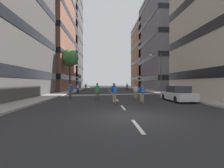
{
  "coord_description": "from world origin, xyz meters",
  "views": [
    {
      "loc": [
        -1.43,
        -8.62,
        1.84
      ],
      "look_at": [
        0.0,
        18.5,
        1.61
      ],
      "focal_mm": 25.41,
      "sensor_mm": 36.0,
      "label": 1
    }
  ],
  "objects_px": {
    "skater_6": "(142,92)",
    "skater_8": "(86,86)",
    "streetlamp_right": "(159,69)",
    "skater_3": "(70,90)",
    "skater_7": "(114,92)",
    "skater_0": "(98,89)",
    "skater_1": "(127,86)",
    "skater_4": "(114,89)",
    "skater_10": "(97,91)",
    "skater_5": "(136,90)",
    "skater_2": "(136,87)",
    "skater_9": "(78,88)",
    "street_tree_near": "(70,58)",
    "parked_car_near": "(178,94)"
  },
  "relations": [
    {
      "from": "skater_0",
      "to": "skater_3",
      "type": "height_order",
      "value": "same"
    },
    {
      "from": "skater_2",
      "to": "skater_9",
      "type": "relative_size",
      "value": 1.0
    },
    {
      "from": "streetlamp_right",
      "to": "skater_8",
      "type": "distance_m",
      "value": 19.12
    },
    {
      "from": "skater_4",
      "to": "skater_6",
      "type": "height_order",
      "value": "same"
    },
    {
      "from": "parked_car_near",
      "to": "skater_4",
      "type": "bearing_deg",
      "value": 131.05
    },
    {
      "from": "skater_4",
      "to": "skater_10",
      "type": "bearing_deg",
      "value": -111.68
    },
    {
      "from": "skater_3",
      "to": "skater_4",
      "type": "relative_size",
      "value": 1.0
    },
    {
      "from": "skater_8",
      "to": "skater_4",
      "type": "bearing_deg",
      "value": -71.02
    },
    {
      "from": "skater_7",
      "to": "skater_8",
      "type": "xyz_separation_m",
      "value": [
        -5.38,
        24.59,
        0.0
      ]
    },
    {
      "from": "skater_8",
      "to": "skater_10",
      "type": "bearing_deg",
      "value": -80.46
    },
    {
      "from": "skater_1",
      "to": "skater_0",
      "type": "bearing_deg",
      "value": -111.64
    },
    {
      "from": "skater_0",
      "to": "skater_7",
      "type": "distance_m",
      "value": 6.95
    },
    {
      "from": "skater_3",
      "to": "skater_10",
      "type": "bearing_deg",
      "value": -20.28
    },
    {
      "from": "parked_car_near",
      "to": "skater_0",
      "type": "height_order",
      "value": "skater_0"
    },
    {
      "from": "skater_2",
      "to": "skater_0",
      "type": "bearing_deg",
      "value": -126.62
    },
    {
      "from": "skater_9",
      "to": "streetlamp_right",
      "type": "bearing_deg",
      "value": 0.07
    },
    {
      "from": "streetlamp_right",
      "to": "skater_8",
      "type": "height_order",
      "value": "streetlamp_right"
    },
    {
      "from": "parked_car_near",
      "to": "skater_9",
      "type": "distance_m",
      "value": 15.6
    },
    {
      "from": "skater_0",
      "to": "skater_6",
      "type": "relative_size",
      "value": 1.0
    },
    {
      "from": "skater_0",
      "to": "street_tree_near",
      "type": "bearing_deg",
      "value": 117.16
    },
    {
      "from": "skater_10",
      "to": "skater_7",
      "type": "bearing_deg",
      "value": -56.63
    },
    {
      "from": "skater_2",
      "to": "skater_1",
      "type": "bearing_deg",
      "value": 96.96
    },
    {
      "from": "parked_car_near",
      "to": "street_tree_near",
      "type": "height_order",
      "value": "street_tree_near"
    },
    {
      "from": "skater_4",
      "to": "skater_5",
      "type": "bearing_deg",
      "value": -64.72
    },
    {
      "from": "streetlamp_right",
      "to": "skater_5",
      "type": "height_order",
      "value": "streetlamp_right"
    },
    {
      "from": "street_tree_near",
      "to": "skater_0",
      "type": "bearing_deg",
      "value": -62.84
    },
    {
      "from": "skater_10",
      "to": "skater_3",
      "type": "bearing_deg",
      "value": 159.72
    },
    {
      "from": "skater_1",
      "to": "skater_2",
      "type": "distance_m",
      "value": 6.45
    },
    {
      "from": "skater_6",
      "to": "skater_2",
      "type": "bearing_deg",
      "value": 80.38
    },
    {
      "from": "skater_4",
      "to": "skater_2",
      "type": "bearing_deg",
      "value": 60.07
    },
    {
      "from": "skater_7",
      "to": "street_tree_near",
      "type": "bearing_deg",
      "value": 113.0
    },
    {
      "from": "street_tree_near",
      "to": "skater_4",
      "type": "height_order",
      "value": "street_tree_near"
    },
    {
      "from": "skater_8",
      "to": "skater_9",
      "type": "height_order",
      "value": "same"
    },
    {
      "from": "skater_7",
      "to": "skater_10",
      "type": "height_order",
      "value": "same"
    },
    {
      "from": "skater_1",
      "to": "skater_5",
      "type": "xyz_separation_m",
      "value": [
        -1.95,
        -19.55,
        -0.03
      ]
    },
    {
      "from": "streetlamp_right",
      "to": "skater_5",
      "type": "relative_size",
      "value": 3.65
    },
    {
      "from": "skater_3",
      "to": "skater_9",
      "type": "xyz_separation_m",
      "value": [
        -0.41,
        7.8,
        0.0
      ]
    },
    {
      "from": "skater_0",
      "to": "skater_1",
      "type": "height_order",
      "value": "same"
    },
    {
      "from": "skater_4",
      "to": "skater_5",
      "type": "height_order",
      "value": "same"
    },
    {
      "from": "skater_8",
      "to": "skater_10",
      "type": "distance_m",
      "value": 22.37
    },
    {
      "from": "skater_2",
      "to": "skater_5",
      "type": "distance_m",
      "value": 13.44
    },
    {
      "from": "skater_2",
      "to": "skater_4",
      "type": "bearing_deg",
      "value": -119.93
    },
    {
      "from": "street_tree_near",
      "to": "skater_7",
      "type": "relative_size",
      "value": 4.83
    },
    {
      "from": "street_tree_near",
      "to": "skater_6",
      "type": "distance_m",
      "value": 22.15
    },
    {
      "from": "skater_6",
      "to": "skater_8",
      "type": "height_order",
      "value": "same"
    },
    {
      "from": "streetlamp_right",
      "to": "skater_3",
      "type": "relative_size",
      "value": 3.65
    },
    {
      "from": "skater_4",
      "to": "skater_10",
      "type": "height_order",
      "value": "same"
    },
    {
      "from": "skater_2",
      "to": "skater_4",
      "type": "height_order",
      "value": "same"
    },
    {
      "from": "skater_2",
      "to": "skater_8",
      "type": "xyz_separation_m",
      "value": [
        -10.7,
        8.3,
        0.0
      ]
    },
    {
      "from": "skater_0",
      "to": "skater_9",
      "type": "xyz_separation_m",
      "value": [
        -3.37,
        4.75,
        0.0
      ]
    }
  ]
}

